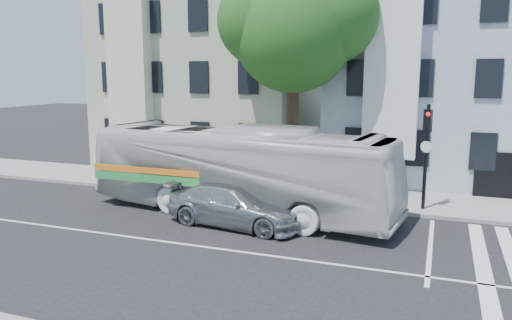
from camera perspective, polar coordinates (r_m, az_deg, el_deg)
The scene contains 9 objects.
ground at distance 16.55m, azimuth -4.43°, elevation -10.08°, with size 120.00×120.00×0.00m, color black.
sidewalk_far at distance 23.71m, azimuth 3.73°, elevation -3.67°, with size 80.00×4.00×0.15m, color gray.
building_left at distance 32.09m, azimuth -4.66°, elevation 9.67°, with size 12.00×10.00×11.00m, color #A6AB8F.
building_right at distance 29.07m, azimuth 21.54°, elevation 8.98°, with size 12.00×10.00×11.00m, color #94A1B0.
street_tree at distance 23.82m, azimuth 4.62°, elevation 15.18°, with size 7.30×5.90×11.10m.
bus at distance 20.03m, azimuth -1.94°, elevation -1.18°, with size 12.86×3.01×3.58m, color silver.
sedan at distance 18.75m, azimuth -2.34°, elevation -5.13°, with size 5.38×2.19×1.56m, color #AAACB1.
hedge at distance 23.71m, azimuth -7.64°, elevation -2.68°, with size 8.50×0.84×0.70m, color #33621F, non-canonical shape.
traffic_signal at distance 21.04m, azimuth 18.91°, elevation 1.77°, with size 0.45×0.54×4.42m.
Camera 1 is at (6.60, -14.07, 5.68)m, focal length 35.00 mm.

